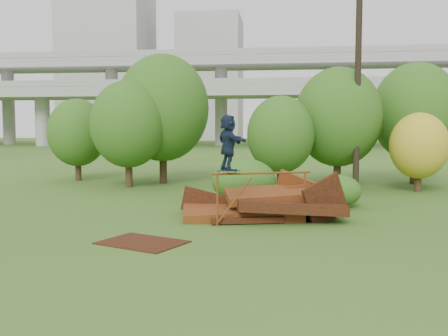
# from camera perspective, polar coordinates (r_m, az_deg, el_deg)

# --- Properties ---
(ground) EXTENTS (240.00, 240.00, 0.00)m
(ground) POSITION_cam_1_polar(r_m,az_deg,el_deg) (13.57, 2.36, -7.47)
(ground) COLOR #2D5116
(ground) RESTS_ON ground
(scrap_pile) EXTENTS (5.42, 3.16, 1.86)m
(scrap_pile) POSITION_cam_1_polar(r_m,az_deg,el_deg) (15.86, 4.53, -4.35)
(scrap_pile) COLOR #45190C
(scrap_pile) RESTS_ON ground
(grind_rail) EXTENTS (2.84, 1.12, 1.54)m
(grind_rail) POSITION_cam_1_polar(r_m,az_deg,el_deg) (14.75, 4.37, -1.95)
(grind_rail) COLOR brown
(grind_rail) RESTS_ON ground
(skateboard) EXTENTS (0.70, 0.41, 0.07)m
(skateboard) POSITION_cam_1_polar(r_m,az_deg,el_deg) (14.42, 0.49, -0.33)
(skateboard) COLOR black
(skateboard) RESTS_ON grind_rail
(skater) EXTENTS (1.19, 1.53, 1.62)m
(skater) POSITION_cam_1_polar(r_m,az_deg,el_deg) (14.37, 0.49, 2.93)
(skater) COLOR #152238
(skater) RESTS_ON skateboard
(flat_plate) EXTENTS (2.40, 2.10, 0.03)m
(flat_plate) POSITION_cam_1_polar(r_m,az_deg,el_deg) (12.61, -9.33, -8.39)
(flat_plate) COLOR #37180B
(flat_plate) RESTS_ON ground
(tree_0) EXTENTS (3.60, 3.60, 5.08)m
(tree_0) POSITION_cam_1_polar(r_m,az_deg,el_deg) (24.18, -10.90, 4.92)
(tree_0) COLOR black
(tree_0) RESTS_ON ground
(tree_1) EXTENTS (4.70, 4.70, 6.54)m
(tree_1) POSITION_cam_1_polar(r_m,az_deg,el_deg) (25.56, -7.03, 6.81)
(tree_1) COLOR black
(tree_1) RESTS_ON ground
(tree_2) EXTENTS (3.04, 3.04, 4.29)m
(tree_2) POSITION_cam_1_polar(r_m,az_deg,el_deg) (22.62, 6.49, 3.81)
(tree_2) COLOR black
(tree_2) RESTS_ON ground
(tree_3) EXTENTS (4.12, 4.12, 5.72)m
(tree_3) POSITION_cam_1_polar(r_m,az_deg,el_deg) (24.48, 12.91, 5.69)
(tree_3) COLOR black
(tree_3) RESTS_ON ground
(tree_4) EXTENTS (2.55, 2.55, 3.51)m
(tree_4) POSITION_cam_1_polar(r_m,az_deg,el_deg) (23.63, 21.39, 2.38)
(tree_4) COLOR black
(tree_4) RESTS_ON ground
(tree_5) EXTENTS (4.36, 4.36, 6.12)m
(tree_5) POSITION_cam_1_polar(r_m,az_deg,el_deg) (27.05, 21.05, 5.95)
(tree_5) COLOR black
(tree_5) RESTS_ON ground
(tree_6) EXTENTS (3.14, 3.14, 4.39)m
(tree_6) POSITION_cam_1_polar(r_m,az_deg,el_deg) (27.81, -16.40, 3.90)
(tree_6) COLOR black
(tree_6) RESTS_ON ground
(shrub_left) EXTENTS (2.45, 2.26, 1.70)m
(shrub_left) POSITION_cam_1_polar(r_m,az_deg,el_deg) (18.82, 2.26, -1.46)
(shrub_left) COLOR #1D5115
(shrub_left) RESTS_ON ground
(shrub_right) EXTENTS (1.65, 1.51, 1.17)m
(shrub_right) POSITION_cam_1_polar(r_m,az_deg,el_deg) (18.33, 12.90, -2.57)
(shrub_right) COLOR #1D5115
(shrub_right) RESTS_ON ground
(utility_pole) EXTENTS (1.40, 0.28, 9.46)m
(utility_pole) POSITION_cam_1_polar(r_m,az_deg,el_deg) (23.25, 15.04, 9.31)
(utility_pole) COLOR black
(utility_pole) RESTS_ON ground
(freeway_overpass) EXTENTS (160.00, 15.00, 13.70)m
(freeway_overpass) POSITION_cam_1_polar(r_m,az_deg,el_deg) (76.51, 6.18, 10.21)
(freeway_overpass) COLOR gray
(freeway_overpass) RESTS_ON ground
(building_left) EXTENTS (18.00, 16.00, 35.00)m
(building_left) POSITION_cam_1_polar(r_m,az_deg,el_deg) (115.98, -13.12, 11.77)
(building_left) COLOR #9E9E99
(building_left) RESTS_ON ground
(building_right) EXTENTS (14.00, 14.00, 28.00)m
(building_right) POSITION_cam_1_polar(r_m,az_deg,el_deg) (117.01, -1.53, 10.10)
(building_right) COLOR #9E9E99
(building_right) RESTS_ON ground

